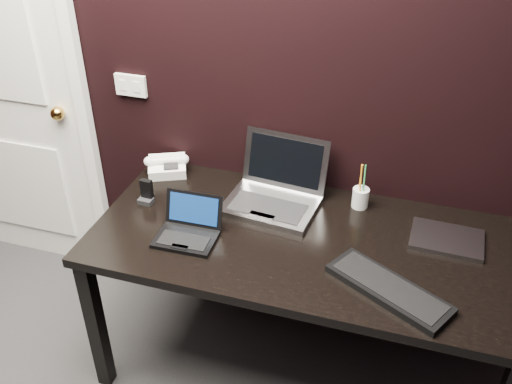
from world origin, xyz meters
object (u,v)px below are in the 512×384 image
(desk, at_px, (303,253))
(desk_phone, at_px, (167,166))
(silver_laptop, at_px, (275,193))
(closed_laptop, at_px, (447,239))
(pen_cup, at_px, (360,197))
(ext_keyboard, at_px, (389,289))
(netbook, at_px, (188,230))
(mobile_phone, at_px, (147,194))

(desk, distance_m, desk_phone, 0.80)
(silver_laptop, relative_size, closed_laptop, 1.45)
(desk, bearing_deg, desk_phone, 157.85)
(desk, relative_size, pen_cup, 8.18)
(pen_cup, bearing_deg, ext_keyboard, -70.34)
(silver_laptop, relative_size, pen_cup, 2.00)
(netbook, xyz_separation_m, closed_laptop, (0.99, 0.28, -0.02))
(desk, xyz_separation_m, netbook, (-0.44, -0.13, 0.11))
(desk_phone, xyz_separation_m, pen_cup, (0.91, -0.01, 0.01))
(netbook, bearing_deg, mobile_phone, 146.78)
(closed_laptop, relative_size, desk_phone, 1.29)
(desk_phone, bearing_deg, closed_laptop, -6.60)
(netbook, xyz_separation_m, pen_cup, (0.62, 0.42, 0.02))
(netbook, distance_m, ext_keyboard, 0.80)
(desk, height_order, pen_cup, pen_cup)
(desk, relative_size, mobile_phone, 15.85)
(desk, distance_m, netbook, 0.47)
(closed_laptop, xyz_separation_m, mobile_phone, (-1.26, -0.10, 0.03))
(silver_laptop, distance_m, ext_keyboard, 0.68)
(silver_laptop, bearing_deg, netbook, -128.57)
(netbook, height_order, closed_laptop, netbook)
(silver_laptop, bearing_deg, desk, -48.78)
(silver_laptop, distance_m, pen_cup, 0.37)
(ext_keyboard, bearing_deg, mobile_phone, 166.37)
(silver_laptop, xyz_separation_m, pen_cup, (0.36, 0.08, -0.00))
(mobile_phone, relative_size, pen_cup, 0.52)
(silver_laptop, relative_size, desk_phone, 1.87)
(silver_laptop, height_order, ext_keyboard, silver_laptop)
(netbook, height_order, pen_cup, pen_cup)
(desk, relative_size, silver_laptop, 4.10)
(silver_laptop, distance_m, mobile_phone, 0.55)
(ext_keyboard, distance_m, pen_cup, 0.53)
(closed_laptop, relative_size, mobile_phone, 2.66)
(mobile_phone, bearing_deg, silver_laptop, 16.38)
(silver_laptop, distance_m, closed_laptop, 0.73)
(netbook, relative_size, closed_laptop, 0.85)
(desk, bearing_deg, pen_cup, 58.51)
(desk_phone, bearing_deg, pen_cup, -0.50)
(netbook, distance_m, silver_laptop, 0.42)
(closed_laptop, bearing_deg, mobile_phone, -175.42)
(desk, height_order, netbook, netbook)
(silver_laptop, bearing_deg, mobile_phone, -163.62)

